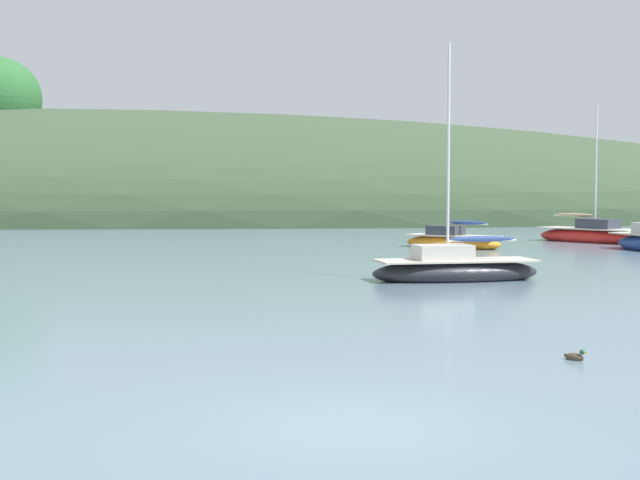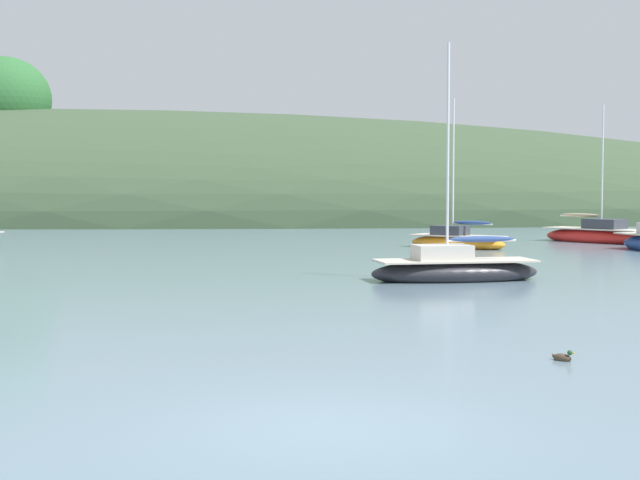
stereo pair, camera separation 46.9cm
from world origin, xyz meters
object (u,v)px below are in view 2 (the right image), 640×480
(sailboat_black_sloop, at_px, (454,269))
(duck_trailing, at_px, (563,358))
(sailboat_white_near, at_px, (597,235))
(sailboat_orange_cutter, at_px, (457,241))

(sailboat_black_sloop, height_order, duck_trailing, sailboat_black_sloop)
(sailboat_white_near, relative_size, sailboat_black_sloop, 0.97)
(sailboat_white_near, xyz_separation_m, sailboat_orange_cutter, (-8.18, -4.40, -0.04))
(sailboat_black_sloop, relative_size, duck_trailing, 20.95)
(sailboat_white_near, xyz_separation_m, duck_trailing, (-10.80, -34.01, -0.33))
(sailboat_orange_cutter, bearing_deg, sailboat_black_sloop, -98.89)
(sailboat_white_near, relative_size, duck_trailing, 20.35)
(duck_trailing, bearing_deg, sailboat_black_sloop, 89.36)
(duck_trailing, bearing_deg, sailboat_orange_cutter, 84.94)
(sailboat_orange_cutter, relative_size, duck_trailing, 20.07)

